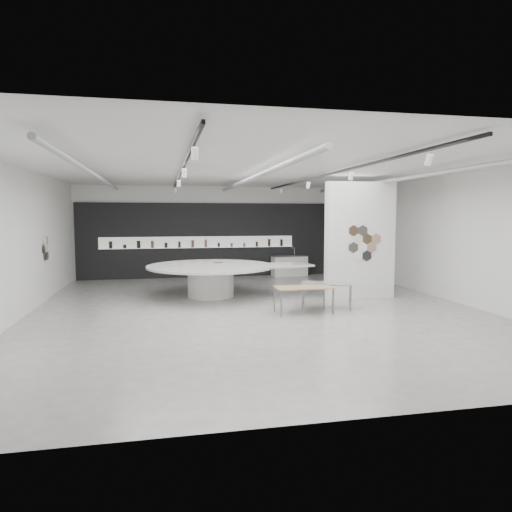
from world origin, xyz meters
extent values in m
cube|color=#A5A19C|center=(0.00, 0.00, -0.01)|extent=(12.00, 14.00, 0.01)
cube|color=silver|center=(0.00, 0.00, 3.80)|extent=(12.00, 14.00, 0.01)
cube|color=white|center=(0.00, 7.00, 1.90)|extent=(12.00, 0.01, 3.80)
cube|color=white|center=(0.00, -7.00, 1.90)|extent=(12.00, 0.01, 3.80)
cube|color=white|center=(6.00, 0.00, 1.90)|extent=(0.01, 14.00, 3.80)
cube|color=white|center=(-6.00, 0.00, 1.90)|extent=(0.01, 14.00, 3.80)
cylinder|color=#939396|center=(-4.20, 0.50, 3.62)|extent=(0.12, 12.00, 0.12)
cylinder|color=#939396|center=(0.00, 0.50, 3.62)|extent=(0.12, 12.00, 0.12)
cylinder|color=#939396|center=(4.20, 0.50, 3.62)|extent=(0.12, 12.00, 0.12)
cube|color=black|center=(-2.00, 0.00, 3.70)|extent=(0.05, 13.00, 0.06)
cylinder|color=white|center=(-2.00, -5.00, 3.52)|extent=(0.11, 0.18, 0.21)
cylinder|color=white|center=(-2.00, -1.70, 3.52)|extent=(0.11, 0.18, 0.21)
cylinder|color=white|center=(-2.00, 1.60, 3.52)|extent=(0.11, 0.18, 0.21)
cylinder|color=white|center=(-2.00, 4.90, 3.52)|extent=(0.11, 0.18, 0.21)
cube|color=black|center=(2.00, 0.00, 3.70)|extent=(0.05, 13.00, 0.06)
cylinder|color=white|center=(2.00, -5.00, 3.52)|extent=(0.11, 0.18, 0.21)
cylinder|color=white|center=(2.00, -1.70, 3.52)|extent=(0.11, 0.18, 0.21)
cylinder|color=white|center=(2.00, 1.60, 3.52)|extent=(0.11, 0.18, 0.21)
cylinder|color=white|center=(2.00, 4.90, 3.52)|extent=(0.11, 0.18, 0.21)
cylinder|color=black|center=(-5.97, 2.50, 1.35)|extent=(0.03, 0.28, 0.28)
cylinder|color=#403520|center=(-5.97, 2.76, 1.35)|extent=(0.03, 0.28, 0.28)
cylinder|color=beige|center=(-5.97, 2.63, 1.58)|extent=(0.03, 0.28, 0.28)
cylinder|color=black|center=(-5.97, 2.37, 1.58)|extent=(0.03, 0.28, 0.28)
cylinder|color=white|center=(-5.97, 2.50, 1.81)|extent=(0.03, 0.28, 0.28)
cylinder|color=#A58065|center=(-5.97, 2.76, 1.81)|extent=(0.03, 0.28, 0.28)
cube|color=black|center=(0.00, 6.94, 1.55)|extent=(11.80, 0.10, 3.10)
cube|color=white|center=(-1.00, 6.87, 1.48)|extent=(8.00, 0.06, 0.46)
cube|color=white|center=(-1.00, 6.81, 1.25)|extent=(8.00, 0.18, 0.02)
cylinder|color=black|center=(-4.53, 6.81, 1.41)|extent=(0.13, 0.13, 0.29)
cylinder|color=black|center=(-3.99, 6.81, 1.34)|extent=(0.13, 0.13, 0.15)
cylinder|color=black|center=(-3.44, 6.81, 1.42)|extent=(0.14, 0.14, 0.30)
cylinder|color=brown|center=(-2.90, 6.81, 1.41)|extent=(0.12, 0.12, 0.29)
cylinder|color=black|center=(-2.36, 6.81, 1.37)|extent=(0.12, 0.12, 0.21)
cylinder|color=black|center=(-1.81, 6.81, 1.39)|extent=(0.10, 0.10, 0.25)
cylinder|color=brown|center=(-1.27, 6.81, 1.42)|extent=(0.12, 0.12, 0.30)
cylinder|color=brown|center=(-0.73, 6.81, 1.42)|extent=(0.10, 0.10, 0.31)
cylinder|color=black|center=(-0.19, 6.81, 1.35)|extent=(0.09, 0.09, 0.17)
cylinder|color=brown|center=(0.36, 6.81, 1.35)|extent=(0.10, 0.10, 0.16)
cylinder|color=brown|center=(0.90, 6.81, 1.34)|extent=(0.09, 0.09, 0.15)
cylinder|color=black|center=(1.44, 6.81, 1.37)|extent=(0.09, 0.09, 0.21)
cylinder|color=black|center=(1.99, 6.81, 1.42)|extent=(0.11, 0.11, 0.31)
cylinder|color=black|center=(2.53, 6.81, 1.41)|extent=(0.11, 0.11, 0.29)
cube|color=white|center=(3.50, 1.00, 1.80)|extent=(2.20, 0.35, 3.60)
cylinder|color=white|center=(3.50, 0.81, 1.60)|extent=(0.34, 0.03, 0.34)
cylinder|color=#A58065|center=(3.80, 0.81, 1.60)|extent=(0.34, 0.03, 0.34)
cylinder|color=black|center=(3.20, 0.81, 1.60)|extent=(0.34, 0.03, 0.34)
cylinder|color=#403520|center=(3.65, 0.81, 1.86)|extent=(0.34, 0.03, 0.34)
cylinder|color=beige|center=(3.35, 0.81, 1.86)|extent=(0.34, 0.03, 0.34)
cylinder|color=black|center=(3.65, 0.81, 1.34)|extent=(0.34, 0.03, 0.34)
cylinder|color=white|center=(3.35, 0.81, 1.34)|extent=(0.34, 0.03, 0.34)
cylinder|color=#A58065|center=(3.95, 0.81, 1.86)|extent=(0.34, 0.03, 0.34)
cylinder|color=black|center=(3.50, 0.81, 2.12)|extent=(0.34, 0.03, 0.34)
cylinder|color=#403520|center=(3.20, 0.81, 2.12)|extent=(0.34, 0.03, 0.34)
cylinder|color=white|center=(-1.02, 2.14, 0.47)|extent=(1.67, 1.67, 0.95)
cylinder|color=silver|center=(-1.02, 2.14, 0.98)|extent=(4.61, 4.61, 0.07)
cube|color=silver|center=(1.26, 1.96, 0.98)|extent=(1.94, 1.39, 0.06)
cube|color=#A58065|center=(-2.12, 1.96, 1.02)|extent=(0.31, 0.24, 0.01)
cube|color=#403520|center=(-0.69, 2.87, 1.02)|extent=(0.31, 0.24, 0.01)
cube|color=tan|center=(1.12, -0.77, 0.68)|extent=(1.49, 0.76, 0.03)
cube|color=slate|center=(0.42, -1.11, 0.33)|extent=(0.04, 0.04, 0.67)
cube|color=slate|center=(0.41, -0.45, 0.33)|extent=(0.04, 0.04, 0.67)
cube|color=slate|center=(1.83, -1.10, 0.33)|extent=(0.04, 0.04, 0.67)
cube|color=slate|center=(1.82, -0.43, 0.33)|extent=(0.04, 0.04, 0.67)
cube|color=gray|center=(1.95, -0.29, 0.69)|extent=(1.53, 1.14, 0.03)
cube|color=slate|center=(1.23, -0.34, 0.34)|extent=(0.05, 0.05, 0.68)
cube|color=slate|center=(1.45, 0.23, 0.34)|extent=(0.05, 0.05, 0.68)
cube|color=slate|center=(2.44, -0.81, 0.34)|extent=(0.05, 0.05, 0.68)
cube|color=slate|center=(2.66, -0.24, 0.34)|extent=(0.05, 0.05, 0.68)
cube|color=white|center=(2.81, 6.54, 0.42)|extent=(1.52, 0.68, 0.83)
cube|color=gray|center=(2.81, 6.54, 0.85)|extent=(1.56, 0.72, 0.03)
cylinder|color=silver|center=(3.08, 6.70, 1.03)|extent=(0.02, 0.02, 0.33)
cylinder|color=silver|center=(3.00, 6.69, 1.19)|extent=(0.15, 0.03, 0.02)
camera|label=1|loc=(-2.52, -12.17, 2.55)|focal=32.00mm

